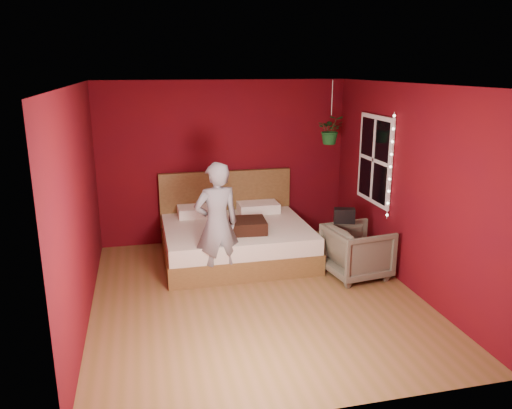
% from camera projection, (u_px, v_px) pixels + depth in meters
% --- Properties ---
extents(floor, '(4.50, 4.50, 0.00)m').
position_uv_depth(floor, '(256.00, 296.00, 6.29)').
color(floor, brown).
rests_on(floor, ground).
extents(room_walls, '(4.04, 4.54, 2.62)m').
position_uv_depth(room_walls, '(256.00, 165.00, 5.84)').
color(room_walls, '#5A090D').
rests_on(room_walls, ground).
extents(window, '(0.05, 0.97, 1.27)m').
position_uv_depth(window, '(375.00, 160.00, 7.17)').
color(window, white).
rests_on(window, room_walls).
extents(fairy_lights, '(0.04, 0.04, 1.45)m').
position_uv_depth(fairy_lights, '(391.00, 167.00, 6.67)').
color(fairy_lights, silver).
rests_on(fairy_lights, room_walls).
extents(bed, '(2.13, 1.81, 1.17)m').
position_uv_depth(bed, '(235.00, 238.00, 7.52)').
color(bed, brown).
rests_on(bed, ground).
extents(person, '(0.66, 0.49, 1.64)m').
position_uv_depth(person, '(217.00, 224.00, 6.45)').
color(person, gray).
rests_on(person, ground).
extents(armchair, '(0.88, 0.86, 0.71)m').
position_uv_depth(armchair, '(357.00, 251.00, 6.81)').
color(armchair, '#62614D').
rests_on(armchair, ground).
extents(handbag, '(0.31, 0.22, 0.20)m').
position_uv_depth(handbag, '(344.00, 216.00, 6.86)').
color(handbag, black).
rests_on(handbag, armchair).
extents(throw_pillow, '(0.53, 0.53, 0.18)m').
position_uv_depth(throw_pillow, '(248.00, 226.00, 7.05)').
color(throw_pillow, '#321710').
rests_on(throw_pillow, bed).
extents(hanging_plant, '(0.48, 0.44, 0.96)m').
position_uv_depth(hanging_plant, '(331.00, 130.00, 7.58)').
color(hanging_plant, silver).
rests_on(hanging_plant, room_walls).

